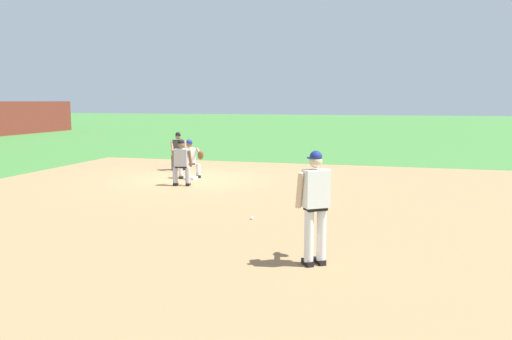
# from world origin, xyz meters

# --- Properties ---
(ground_plane) EXTENTS (160.00, 160.00, 0.00)m
(ground_plane) POSITION_xyz_m (0.00, 0.00, 0.00)
(ground_plane) COLOR #3D7533
(infield_dirt_patch) EXTENTS (18.00, 18.00, 0.01)m
(infield_dirt_patch) POSITION_xyz_m (-3.88, -2.70, 0.00)
(infield_dirt_patch) COLOR #9E754C
(infield_dirt_patch) RESTS_ON ground
(first_base_bag) EXTENTS (0.38, 0.38, 0.09)m
(first_base_bag) POSITION_xyz_m (0.00, 0.00, 0.04)
(first_base_bag) COLOR white
(first_base_bag) RESTS_ON ground
(baseball) EXTENTS (0.07, 0.07, 0.07)m
(baseball) POSITION_xyz_m (-5.01, -3.57, 0.04)
(baseball) COLOR white
(baseball) RESTS_ON ground
(pitcher) EXTENTS (0.85, 0.57, 1.86)m
(pitcher) POSITION_xyz_m (-7.71, -5.39, 1.06)
(pitcher) COLOR black
(pitcher) RESTS_ON ground
(first_baseman) EXTENTS (0.80, 1.05, 1.34)m
(first_baseman) POSITION_xyz_m (0.20, 0.08, 0.73)
(first_baseman) COLOR black
(first_baseman) RESTS_ON ground
(baserunner) EXTENTS (0.51, 0.64, 1.46)m
(baserunner) POSITION_xyz_m (-1.27, -0.23, 0.79)
(baserunner) COLOR black
(baserunner) RESTS_ON ground
(umpire) EXTENTS (0.64, 0.68, 1.46)m
(umpire) POSITION_xyz_m (1.99, 1.33, 0.79)
(umpire) COLOR black
(umpire) RESTS_ON ground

